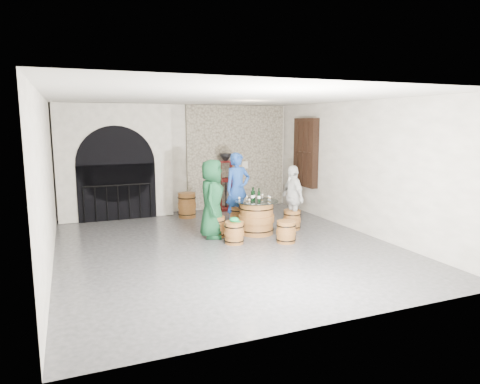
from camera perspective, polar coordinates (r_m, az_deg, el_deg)
name	(u,v)px	position (r m, az deg, el deg)	size (l,w,h in m)	color
ground	(226,246)	(9.49, -1.91, -7.17)	(8.00, 8.00, 0.00)	#303033
wall_back	(180,159)	(12.97, -8.04, 4.41)	(8.00, 8.00, 0.00)	silver
wall_front	(332,208)	(5.62, 12.15, -2.12)	(8.00, 8.00, 0.00)	silver
wall_left	(47,182)	(8.63, -24.38, 1.21)	(8.00, 8.00, 0.00)	silver
wall_right	(360,167)	(10.86, 15.69, 3.21)	(8.00, 8.00, 0.00)	silver
ceiling	(225,97)	(9.11, -2.02, 12.52)	(8.00, 8.00, 0.00)	beige
stone_facing_panel	(236,157)	(13.46, -0.50, 4.68)	(3.20, 0.12, 3.18)	#9F967F
arched_opening	(115,162)	(12.39, -16.31, 3.82)	(3.10, 0.60, 3.19)	silver
shuttered_window	(305,153)	(12.76, 8.71, 5.22)	(0.23, 1.10, 2.00)	black
barrel_table	(256,217)	(10.40, 2.19, -3.39)	(1.06, 1.06, 0.81)	brown
barrel_stool_left	(216,227)	(10.14, -3.22, -4.64)	(0.46, 0.46, 0.50)	brown
barrel_stool_far	(238,216)	(11.31, -0.28, -3.15)	(0.46, 0.46, 0.50)	brown
barrel_stool_right	(292,220)	(10.92, 6.95, -3.69)	(0.46, 0.46, 0.50)	brown
barrel_stool_near_right	(286,232)	(9.73, 6.16, -5.29)	(0.46, 0.46, 0.50)	brown
barrel_stool_near_left	(234,233)	(9.59, -0.78, -5.45)	(0.46, 0.46, 0.50)	brown
green_cap	(234,220)	(9.52, -0.76, -3.72)	(0.25, 0.21, 0.11)	#0C873F
person_green	(212,199)	(9.98, -3.75, -0.91)	(0.90, 0.59, 1.84)	#114022
person_blue	(238,189)	(11.19, -0.30, 0.39)	(0.70, 0.46, 1.91)	#1B4296
person_white	(293,198)	(10.80, 7.02, -0.75)	(0.95, 0.40, 1.63)	silver
wine_bottle_left	(252,195)	(10.29, 1.67, -0.45)	(0.08, 0.08, 0.32)	black
wine_bottle_center	(259,196)	(10.23, 2.54, -0.52)	(0.08, 0.08, 0.32)	black
wine_bottle_right	(254,195)	(10.38, 1.82, -0.37)	(0.08, 0.08, 0.32)	black
tasting_glass_a	(249,201)	(10.03, 1.24, -1.19)	(0.05, 0.05, 0.10)	orange
tasting_glass_b	(269,197)	(10.50, 3.84, -0.73)	(0.05, 0.05, 0.10)	orange
tasting_glass_c	(247,198)	(10.43, 0.92, -0.78)	(0.05, 0.05, 0.10)	orange
tasting_glass_d	(262,196)	(10.70, 3.00, -0.53)	(0.05, 0.05, 0.10)	orange
tasting_glass_e	(270,198)	(10.39, 4.02, -0.84)	(0.05, 0.05, 0.10)	orange
tasting_glass_f	(239,199)	(10.29, -0.09, -0.92)	(0.05, 0.05, 0.10)	orange
side_barrel	(187,205)	(12.25, -7.08, -1.76)	(0.53, 0.53, 0.71)	brown
corking_press	(226,177)	(13.09, -1.90, 1.97)	(0.74, 0.44, 1.75)	#52110D
control_box	(245,165)	(13.50, 0.62, 3.63)	(0.18, 0.10, 0.22)	silver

